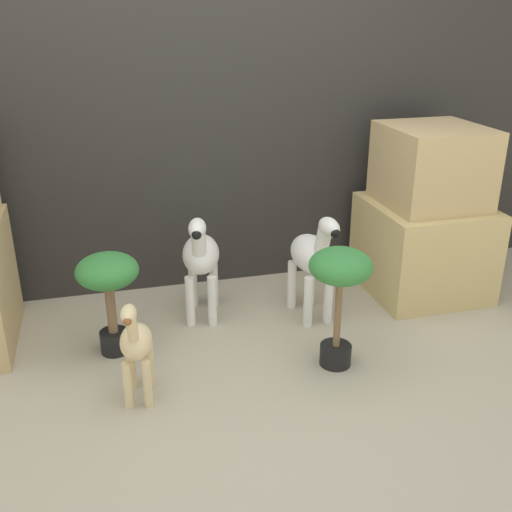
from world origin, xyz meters
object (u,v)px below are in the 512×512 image
at_px(zebra_left, 201,257).
at_px(potted_palm_back, 340,281).
at_px(zebra_right, 313,257).
at_px(potted_palm_front, 108,281).
at_px(giraffe_figurine, 136,345).

height_order(zebra_left, potted_palm_back, zebra_left).
bearing_deg(zebra_right, zebra_left, 165.68).
distance_m(potted_palm_front, potted_palm_back, 1.11).
distance_m(zebra_left, potted_palm_back, 0.85).
xyz_separation_m(zebra_left, potted_palm_front, (-0.50, -0.25, 0.03)).
distance_m(zebra_right, giraffe_figurine, 1.14).
xyz_separation_m(zebra_left, potted_palm_back, (0.54, -0.65, 0.09)).
bearing_deg(zebra_left, giraffe_figurine, -120.72).
distance_m(zebra_left, potted_palm_front, 0.56).
xyz_separation_m(potted_palm_front, potted_palm_back, (1.04, -0.40, 0.06)).
relative_size(zebra_left, potted_palm_back, 1.06).
distance_m(giraffe_figurine, potted_palm_front, 0.46).
distance_m(zebra_right, zebra_left, 0.61).
height_order(zebra_right, potted_palm_back, zebra_right).
bearing_deg(zebra_left, zebra_right, -14.32).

